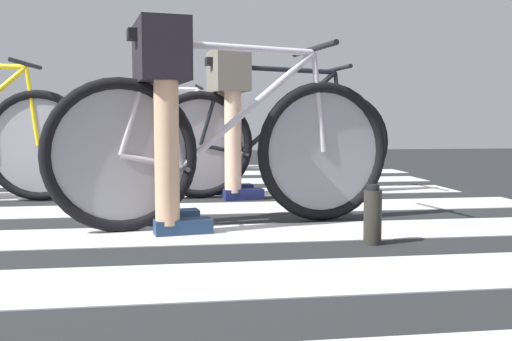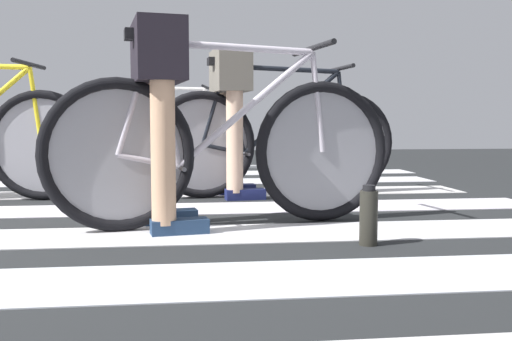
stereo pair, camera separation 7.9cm
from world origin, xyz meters
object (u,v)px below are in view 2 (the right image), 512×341
(cyclist_1_of_4, at_px, (160,96))
(bicycle_4_of_4, at_px, (165,133))
(bicycle_2_of_4, at_px, (276,140))
(cyclist_2_of_4, at_px, (231,102))
(bicycle_1_of_4, at_px, (225,148))
(water_bottle, at_px, (369,217))

(cyclist_1_of_4, bearing_deg, bicycle_4_of_4, 82.20)
(bicycle_2_of_4, distance_m, bicycle_4_of_4, 2.54)
(cyclist_1_of_4, bearing_deg, bicycle_2_of_4, 48.12)
(cyclist_1_of_4, height_order, cyclist_2_of_4, cyclist_2_of_4)
(bicycle_2_of_4, bearing_deg, bicycle_1_of_4, -117.76)
(water_bottle, bearing_deg, bicycle_1_of_4, 138.48)
(cyclist_2_of_4, bearing_deg, bicycle_2_of_4, 0.00)
(cyclist_1_of_4, distance_m, cyclist_2_of_4, 1.20)
(water_bottle, bearing_deg, cyclist_2_of_4, 106.14)
(cyclist_2_of_4, distance_m, bicycle_4_of_4, 2.50)
(bicycle_1_of_4, height_order, cyclist_1_of_4, cyclist_1_of_4)
(cyclist_1_of_4, height_order, bicycle_4_of_4, cyclist_1_of_4)
(cyclist_2_of_4, distance_m, water_bottle, 1.71)
(bicycle_4_of_4, bearing_deg, bicycle_1_of_4, -73.33)
(bicycle_2_of_4, xyz_separation_m, cyclist_2_of_4, (-0.31, -0.04, 0.25))
(bicycle_1_of_4, height_order, bicycle_4_of_4, same)
(cyclist_1_of_4, height_order, water_bottle, cyclist_1_of_4)
(bicycle_2_of_4, relative_size, bicycle_4_of_4, 1.01)
(bicycle_2_of_4, xyz_separation_m, water_bottle, (0.15, -1.61, -0.27))
(bicycle_1_of_4, relative_size, cyclist_2_of_4, 1.74)
(bicycle_1_of_4, height_order, cyclist_2_of_4, cyclist_2_of_4)
(cyclist_2_of_4, bearing_deg, cyclist_1_of_4, -117.40)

